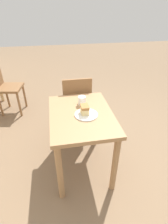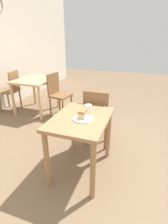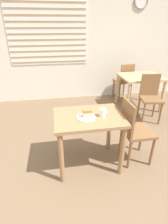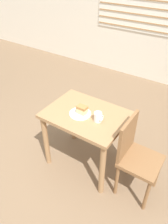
% 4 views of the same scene
% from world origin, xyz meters
% --- Properties ---
extents(ground_plane, '(14.00, 14.00, 0.00)m').
position_xyz_m(ground_plane, '(0.00, 0.00, 0.00)').
color(ground_plane, '#7A6047').
extents(dining_table_near, '(0.84, 0.63, 0.74)m').
position_xyz_m(dining_table_near, '(0.04, 0.50, 0.60)').
color(dining_table_near, '#9E754C').
rests_on(dining_table_near, ground_plane).
extents(dining_table_far, '(0.88, 0.76, 0.75)m').
position_xyz_m(dining_table_far, '(1.52, 2.12, 0.63)').
color(dining_table_far, tan).
rests_on(dining_table_far, ground_plane).
extents(chair_near_window, '(0.38, 0.38, 0.91)m').
position_xyz_m(chair_near_window, '(0.65, 0.47, 0.50)').
color(chair_near_window, brown).
rests_on(chair_near_window, ground_plane).
extents(chair_far_corner, '(0.44, 0.44, 0.91)m').
position_xyz_m(chair_far_corner, '(1.48, 1.55, 0.50)').
color(chair_far_corner, brown).
rests_on(chair_far_corner, ground_plane).
extents(chair_far_opposite, '(0.44, 0.44, 0.91)m').
position_xyz_m(chair_far_opposite, '(1.39, 2.68, 0.50)').
color(chair_far_opposite, brown).
rests_on(chair_far_opposite, ground_plane).
extents(plate, '(0.23, 0.23, 0.01)m').
position_xyz_m(plate, '(0.00, 0.46, 0.75)').
color(plate, white).
rests_on(plate, dining_table_near).
extents(cake_slice, '(0.10, 0.07, 0.09)m').
position_xyz_m(cake_slice, '(0.02, 0.47, 0.80)').
color(cake_slice, '#E5CC89').
rests_on(cake_slice, plate).
extents(coffee_mug, '(0.09, 0.08, 0.10)m').
position_xyz_m(coffee_mug, '(0.21, 0.47, 0.79)').
color(coffee_mug, white).
rests_on(coffee_mug, dining_table_near).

